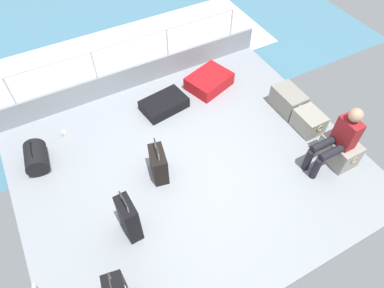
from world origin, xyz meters
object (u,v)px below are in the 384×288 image
object	(u,v)px
suitcase_0	(129,218)
suitcase_1	(159,164)
suitcase_3	(164,104)
cargo_crate_1	(309,121)
suitcase_2	(209,81)
passenger_seated	(338,139)
cargo_crate_2	(339,150)
cargo_crate_0	(288,100)
paper_cup	(64,133)
duffel_bag	(36,157)

from	to	relation	value
suitcase_0	suitcase_1	xyz separation A→B (m)	(-0.67, 0.73, -0.09)
suitcase_1	suitcase_3	distance (m)	1.46
suitcase_3	cargo_crate_1	bearing A→B (deg)	50.39
suitcase_1	suitcase_2	size ratio (longest dim) A/B	0.77
passenger_seated	suitcase_0	world-z (taller)	passenger_seated
cargo_crate_2	suitcase_2	distance (m)	2.63
suitcase_2	suitcase_3	xyz separation A→B (m)	(0.13, -1.01, -0.03)
cargo_crate_0	suitcase_3	distance (m)	2.20
cargo_crate_1	suitcase_0	bearing A→B (deg)	-84.25
suitcase_3	cargo_crate_0	bearing A→B (deg)	61.58
cargo_crate_1	suitcase_2	world-z (taller)	cargo_crate_1
cargo_crate_0	suitcase_0	bearing A→B (deg)	-75.00
paper_cup	cargo_crate_1	bearing A→B (deg)	63.88
cargo_crate_0	suitcase_1	xyz separation A→B (m)	(0.23, -2.62, 0.07)
cargo_crate_1	cargo_crate_2	world-z (taller)	cargo_crate_2
duffel_bag	paper_cup	bearing A→B (deg)	127.69
cargo_crate_0	passenger_seated	world-z (taller)	passenger_seated
cargo_crate_1	passenger_seated	world-z (taller)	passenger_seated
cargo_crate_0	suitcase_3	bearing A→B (deg)	-118.42
cargo_crate_2	suitcase_1	bearing A→B (deg)	-112.17
suitcase_1	suitcase_2	distance (m)	2.20
cargo_crate_0	suitcase_1	bearing A→B (deg)	-85.02
suitcase_2	suitcase_3	distance (m)	1.02
suitcase_0	suitcase_3	size ratio (longest dim) A/B	1.01
duffel_bag	paper_cup	size ratio (longest dim) A/B	5.42
suitcase_3	duffel_bag	distance (m)	2.28
paper_cup	cargo_crate_2	bearing A→B (deg)	55.30
cargo_crate_0	cargo_crate_1	bearing A→B (deg)	0.62
cargo_crate_2	passenger_seated	size ratio (longest dim) A/B	0.53
cargo_crate_1	suitcase_0	xyz separation A→B (m)	(0.34, -3.35, 0.18)
suitcase_0	suitcase_3	bearing A→B (deg)	143.97
suitcase_1	suitcase_3	xyz separation A→B (m)	(-1.27, 0.69, -0.16)
cargo_crate_2	duffel_bag	world-z (taller)	duffel_bag
cargo_crate_2	suitcase_0	world-z (taller)	suitcase_0
cargo_crate_1	suitcase_3	world-z (taller)	cargo_crate_1
passenger_seated	suitcase_0	xyz separation A→B (m)	(-0.39, -3.14, -0.24)
suitcase_0	paper_cup	xyz separation A→B (m)	(-2.15, -0.35, -0.30)
cargo_crate_0	paper_cup	xyz separation A→B (m)	(-1.25, -3.69, -0.15)
suitcase_0	suitcase_2	size ratio (longest dim) A/B	0.93
cargo_crate_0	suitcase_1	world-z (taller)	suitcase_1
suitcase_1	suitcase_2	bearing A→B (deg)	129.69
cargo_crate_2	paper_cup	size ratio (longest dim) A/B	5.93
cargo_crate_1	paper_cup	xyz separation A→B (m)	(-1.81, -3.69, -0.12)
cargo_crate_0	cargo_crate_1	size ratio (longest dim) A/B	1.21
cargo_crate_1	cargo_crate_2	size ratio (longest dim) A/B	0.88
cargo_crate_0	suitcase_2	bearing A→B (deg)	-141.86
suitcase_3	paper_cup	size ratio (longest dim) A/B	8.50
cargo_crate_1	suitcase_3	xyz separation A→B (m)	(-1.60, -1.94, -0.07)
suitcase_2	cargo_crate_2	bearing A→B (deg)	20.16
suitcase_1	suitcase_0	bearing A→B (deg)	-47.38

